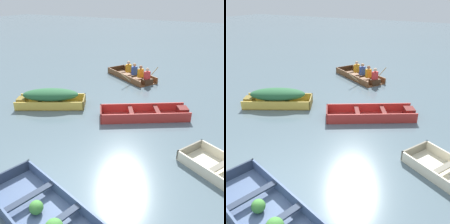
# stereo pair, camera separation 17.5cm
# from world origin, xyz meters

# --- Properties ---
(ground_plane) EXTENTS (80.00, 80.00, 0.00)m
(ground_plane) POSITION_xyz_m (0.00, 0.00, 0.00)
(ground_plane) COLOR slate
(dinghy_slate_blue_foreground) EXTENTS (3.45, 2.13, 0.41)m
(dinghy_slate_blue_foreground) POSITION_xyz_m (0.05, -0.73, 0.12)
(dinghy_slate_blue_foreground) COLOR #475B7F
(dinghy_slate_blue_foreground) RESTS_ON ground
(skiff_yellow_mid_moored) EXTENTS (2.90, 2.13, 0.73)m
(skiff_yellow_mid_moored) POSITION_xyz_m (-3.65, 3.92, 0.41)
(skiff_yellow_mid_moored) COLOR #E5BC47
(skiff_yellow_mid_moored) RESTS_ON ground
(skiff_red_far_moored) EXTENTS (3.33, 2.47, 0.37)m
(skiff_red_far_moored) POSITION_xyz_m (0.28, 4.74, 0.13)
(skiff_red_far_moored) COLOR #AD2D28
(skiff_red_far_moored) RESTS_ON ground
(rowboat_wooden_brown_with_crew) EXTENTS (3.24, 2.75, 0.88)m
(rowboat_wooden_brown_with_crew) POSITION_xyz_m (-1.94, 8.79, 0.22)
(rowboat_wooden_brown_with_crew) COLOR brown
(rowboat_wooden_brown_with_crew) RESTS_ON ground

